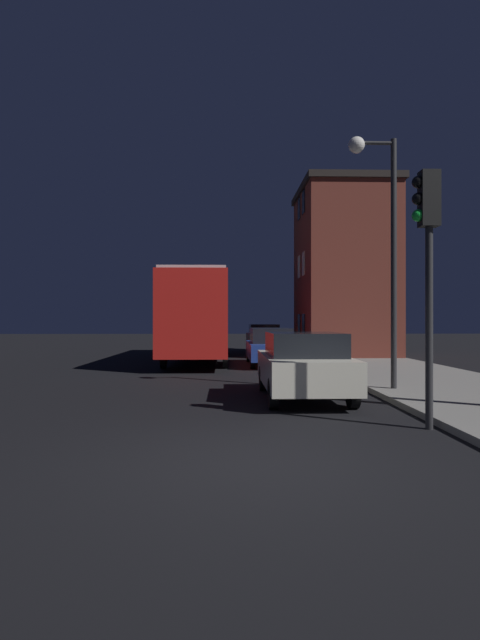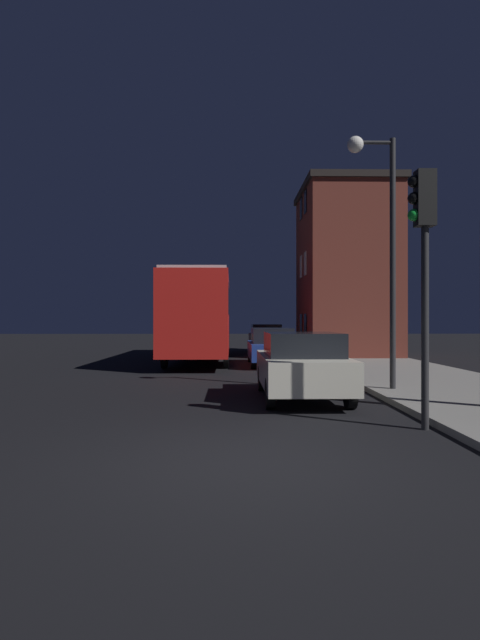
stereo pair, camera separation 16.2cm
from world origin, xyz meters
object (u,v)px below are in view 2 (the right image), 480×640
car_far_lane (266,338)px  streetlamp (380,220)px  car_near_lane (301,364)px  car_mid_lane (271,346)px  bus (201,312)px  traffic_light (423,243)px

car_far_lane → streetlamp: bearing=-84.0°
car_near_lane → car_mid_lane: size_ratio=0.90×
car_mid_lane → bus: bearing=137.7°
streetlamp → traffic_light: bearing=-97.0°
streetlamp → car_far_lane: size_ratio=1.33×
streetlamp → bus: (-4.87, 10.25, -2.02)m
traffic_light → car_far_lane: size_ratio=0.92×
streetlamp → bus: streetlamp is taller
bus → car_near_lane: bus is taller
car_far_lane → bus: bearing=-121.3°
car_mid_lane → car_near_lane: bearing=-90.0°
bus → car_far_lane: size_ratio=2.59×
car_mid_lane → car_far_lane: size_ratio=0.99×
traffic_light → bus: (-4.39, 14.17, -0.85)m
car_mid_lane → car_far_lane: car_far_lane is taller
streetlamp → car_mid_lane: bearing=104.6°
bus → car_near_lane: 11.46m
streetlamp → traffic_light: size_ratio=1.45×
traffic_light → car_near_lane: traffic_light is taller
car_near_lane → streetlamp: bearing=20.8°
car_mid_lane → streetlamp: bearing=-75.4°
streetlamp → car_mid_lane: (-1.99, 7.62, -3.42)m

